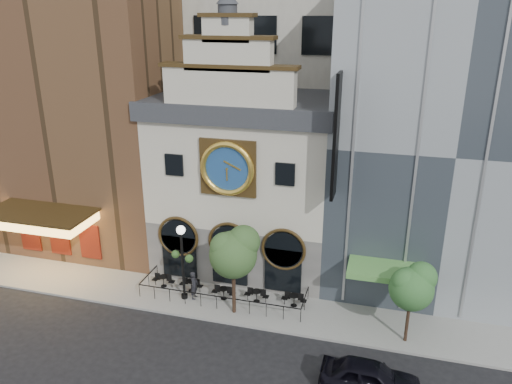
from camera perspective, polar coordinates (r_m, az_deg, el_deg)
The scene contains 16 objects.
ground at distance 31.23m, azimuth -5.25°, elevation -14.55°, with size 120.00×120.00×0.00m, color black.
sidewalk at distance 33.14m, azimuth -3.72°, elevation -12.09°, with size 44.00×5.00×0.15m, color gray.
clock_building at distance 34.88m, azimuth -1.14°, elevation 1.72°, with size 12.60×8.78×18.65m.
theater_building at distance 40.91m, azimuth -18.44°, elevation 11.99°, with size 14.00×15.60×25.00m.
retail_building at distance 34.89m, azimuth 20.97°, elevation 6.28°, with size 14.00×14.40×20.00m.
cafe_railing at distance 32.86m, azimuth -3.74°, elevation -11.31°, with size 10.60×2.60×0.90m, color black, non-canonical shape.
bistro_0 at distance 34.58m, azimuth -10.53°, elevation -9.88°, with size 1.58×0.68×0.90m.
bistro_1 at distance 33.79m, azimuth -7.42°, elevation -10.46°, with size 1.58×0.68×0.90m.
bistro_2 at distance 32.77m, azimuth -3.72°, elevation -11.38°, with size 1.58×0.68×0.90m.
bistro_3 at distance 32.44m, azimuth 0.08°, elevation -11.70°, with size 1.58×0.68×0.90m.
bistro_4 at distance 32.11m, azimuth 4.37°, elevation -12.13°, with size 1.58×0.68×0.90m.
car_right at distance 26.58m, azimuth 12.93°, elevation -19.98°, with size 1.97×4.91×1.67m, color black.
pedestrian at distance 32.77m, azimuth -7.09°, elevation -10.53°, with size 0.69×0.45×1.89m, color black.
lamppost at distance 31.79m, azimuth -8.44°, elevation -7.06°, with size 1.58×0.86×5.11m.
tree_left at distance 29.62m, azimuth -2.51°, elevation -6.75°, with size 2.97×2.86×5.72m.
tree_right at distance 28.72m, azimuth 17.46°, elevation -10.15°, with size 2.51×2.42×4.84m.
Camera 1 is at (9.43, -23.86, 17.80)m, focal length 35.00 mm.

